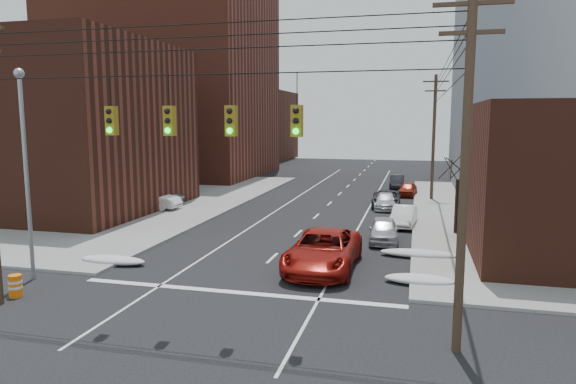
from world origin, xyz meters
The scene contains 27 objects.
ground centered at (0.00, 0.00, 0.00)m, with size 160.00×160.00×0.00m, color black.
sidewalk_nw centered at (-27.00, 27.00, 0.07)m, with size 40.00×40.00×0.15m, color gray.
building_brick_tall centered at (-24.00, 48.00, 15.00)m, with size 24.00×20.00×30.00m, color brown.
building_brick_near centered at (-22.00, 22.00, 6.50)m, with size 20.00×16.00×13.00m, color #4F2417.
building_brick_far centered at (-26.00, 74.00, 6.00)m, with size 22.00×18.00×12.00m, color #4F2417.
building_office centered at (22.00, 44.00, 12.50)m, with size 22.00×20.00×25.00m, color gray.
building_glass centered at (24.00, 70.00, 11.00)m, with size 20.00×18.00×22.00m, color gray.
utility_pole_right centered at (8.50, 3.00, 5.78)m, with size 2.20×0.28×11.00m.
utility_pole_far centered at (8.50, 34.00, 5.78)m, with size 2.20×0.28×11.00m.
traffic_signals centered at (0.10, 2.97, 7.17)m, with size 17.00×0.42×2.02m.
street_light centered at (-9.50, 6.00, 5.54)m, with size 0.44×0.44×9.32m.
bare_tree centered at (9.59, 20.00, 2.32)m, with size 2.09×2.20×4.93m.
snow_nw centered at (-7.40, 9.00, 0.21)m, with size 3.50×1.08×0.42m, color silver.
snow_ne centered at (7.40, 9.50, 0.21)m, with size 3.00×1.08×0.42m, color silver.
snow_east_far centered at (7.40, 14.00, 0.21)m, with size 4.00×1.08×0.42m, color silver.
red_pickup centered at (2.91, 10.73, 0.93)m, with size 3.09×6.70×1.86m, color maroon.
parked_car_a centered at (5.38, 17.04, 0.72)m, with size 1.69×4.20×1.43m, color #B7B7BC.
parked_car_b centered at (6.40, 21.96, 0.68)m, with size 1.45×4.14×1.37m, color white.
parked_car_c centered at (4.80, 29.46, 0.68)m, with size 2.25×4.88×1.35m, color black.
parked_car_d centered at (4.80, 28.52, 0.63)m, with size 1.76×4.33×1.26m, color silver.
parked_car_e centered at (6.40, 36.16, 0.64)m, with size 1.52×3.78×1.29m, color maroon.
parked_car_f centered at (5.20, 41.62, 0.68)m, with size 1.43×4.11×1.36m, color black.
lot_car_a centered at (-13.10, 23.23, 0.92)m, with size 1.62×4.65×1.53m, color white.
lot_car_b centered at (-14.25, 25.14, 0.94)m, with size 2.61×5.67×1.58m, color #A9A9AE.
lot_car_c centered at (-17.00, 22.39, 0.76)m, with size 1.72×4.23×1.23m, color black.
lot_car_d centered at (-17.25, 29.72, 0.86)m, with size 1.68×4.17×1.42m, color #A7A6AB.
construction_barrel centered at (-8.50, 3.83, 0.47)m, with size 0.58×0.58×0.91m.
Camera 1 is at (7.10, -12.91, 7.15)m, focal length 32.00 mm.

